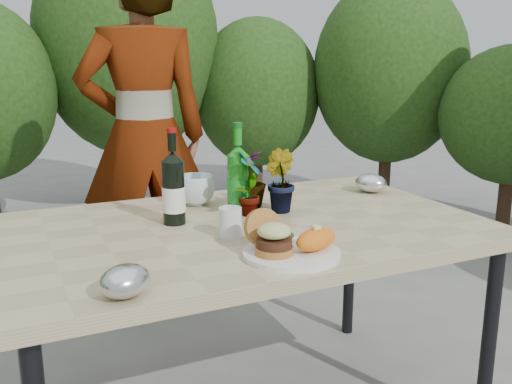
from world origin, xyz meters
name	(u,v)px	position (x,y,z in m)	size (l,w,h in m)	color
patio_table	(246,240)	(0.00, 0.00, 0.69)	(1.60, 1.00, 0.75)	tan
shrub_hedge	(179,76)	(0.28, 1.60, 1.19)	(6.94, 5.11, 2.33)	#382316
dinner_plate	(291,253)	(-0.01, -0.34, 0.76)	(0.28, 0.28, 0.01)	white
burger_stack	(271,236)	(-0.06, -0.32, 0.81)	(0.11, 0.16, 0.11)	#B7722D
sweet_potato	(316,239)	(0.06, -0.36, 0.80)	(0.15, 0.08, 0.06)	orange
grilled_veg	(282,237)	(0.01, -0.25, 0.78)	(0.08, 0.05, 0.03)	olive
wine_bottle	(174,189)	(-0.22, 0.11, 0.87)	(0.08, 0.08, 0.33)	black
sparkling_water	(238,180)	(0.03, 0.15, 0.87)	(0.08, 0.08, 0.33)	#178318
plastic_cup	(230,222)	(-0.10, -0.10, 0.80)	(0.07, 0.07, 0.10)	silver
seedling_left	(249,183)	(0.05, 0.09, 0.87)	(0.13, 0.09, 0.24)	#225F20
seedling_mid	(279,181)	(0.18, 0.10, 0.86)	(0.12, 0.10, 0.23)	#215D20
seedling_right	(250,179)	(0.11, 0.21, 0.86)	(0.12, 0.12, 0.21)	#245F20
blue_bowl	(196,190)	(-0.07, 0.32, 0.81)	(0.14, 0.14, 0.11)	silver
foil_packet_left	(125,281)	(-0.50, -0.42, 0.79)	(0.13, 0.11, 0.08)	silver
foil_packet_right	(371,183)	(0.66, 0.20, 0.79)	(0.13, 0.11, 0.08)	silver
person	(144,137)	(-0.05, 1.14, 0.90)	(0.66, 0.43, 1.81)	#8B5F45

